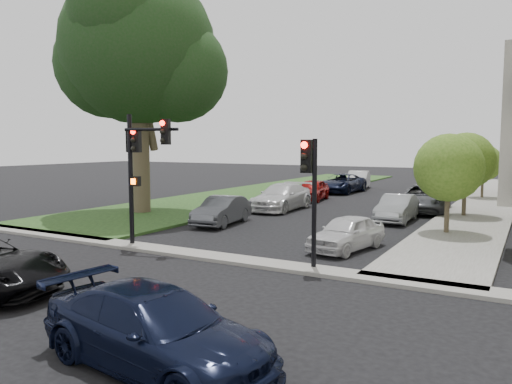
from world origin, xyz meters
The scene contains 20 objects.
ground centered at (0.00, 0.00, 0.00)m, with size 140.00×140.00×0.00m, color black.
grass_strip centered at (-9.00, 24.00, 0.06)m, with size 8.00×44.00×0.12m, color black.
sidewalk_right centered at (6.75, 24.00, 0.06)m, with size 3.50×44.00×0.12m, color slate.
sidewalk_cross centered at (0.00, 2.00, 0.06)m, with size 60.00×1.00×0.12m, color slate.
eucalyptus centered at (-9.52, 8.99, 8.97)m, with size 9.27×8.41×13.14m.
small_tree_a centered at (6.20, 10.44, 2.85)m, with size 2.86×2.86×4.29m.
small_tree_b centered at (6.20, 16.20, 2.95)m, with size 2.96×2.96×4.44m.
small_tree_c centered at (6.20, 26.19, 2.51)m, with size 2.52×2.52×3.78m.
traffic_signal_main centered at (-3.41, 2.23, 3.41)m, with size 2.42×0.72×4.94m.
traffic_signal_secondary centered at (3.46, 2.19, 2.80)m, with size 0.52×0.42×4.01m.
car_cross_far centered at (3.82, -5.32, 0.69)m, with size 1.94×4.76×1.38m, color black.
car_parked_0 centered at (3.50, 5.50, 0.64)m, with size 1.50×3.73×1.27m, color silver.
car_parked_1 centered at (3.48, 13.11, 0.66)m, with size 1.41×4.03×1.33m, color #999BA0.
car_parked_2 centered at (3.95, 17.48, 0.77)m, with size 2.56×5.55×1.54m, color #3F4247.
car_parked_4 centered at (3.77, 29.47, 0.78)m, with size 2.18×5.35×1.55m, color #3F4247.
car_parked_5 centered at (-3.61, 8.09, 0.68)m, with size 1.43×4.10×1.35m, color #3F4247.
car_parked_6 centered at (-3.45, 14.18, 0.76)m, with size 2.14×5.26×1.53m, color silver.
car_parked_7 centered at (-3.83, 19.62, 0.72)m, with size 1.70×4.23×1.44m, color maroon.
car_parked_8 centered at (-3.85, 25.60, 0.74)m, with size 2.47×5.35×1.49m, color black.
car_parked_9 centered at (-3.75, 29.47, 0.76)m, with size 1.62×4.64×1.53m, color silver.
Camera 1 is at (9.38, -11.70, 3.87)m, focal length 35.00 mm.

